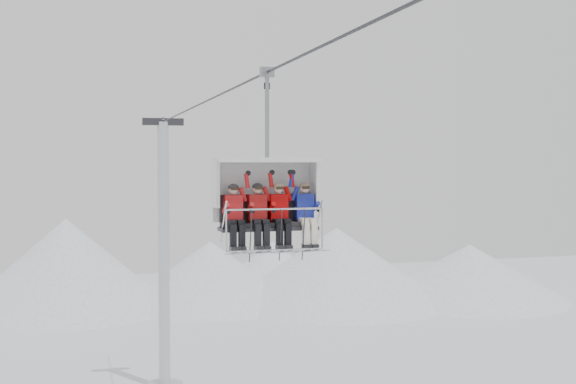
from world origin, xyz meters
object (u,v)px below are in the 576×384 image
object	(u,v)px
chairlift_carrier	(266,192)
skier_far_right	(306,213)
lift_tower_right	(164,274)
skier_center_right	(280,213)
skier_center_left	(258,214)
skier_far_left	(234,214)

from	to	relation	value
chairlift_carrier	skier_far_right	world-z (taller)	chairlift_carrier
lift_tower_right	skier_far_right	xyz separation A→B (m)	(0.84, -20.53, 4.42)
skier_center_right	skier_far_right	distance (m)	0.60
lift_tower_right	chairlift_carrier	size ratio (longest dim) A/B	3.38
skier_center_left	skier_far_left	bearing A→B (deg)	-179.87
skier_center_right	skier_far_right	bearing A→B (deg)	0.00
skier_center_right	skier_far_right	world-z (taller)	same
chairlift_carrier	skier_center_right	size ratio (longest dim) A/B	2.36
skier_center_left	skier_far_right	world-z (taller)	same
skier_far_left	skier_center_right	size ratio (longest dim) A/B	1.00
chairlift_carrier	skier_center_left	bearing A→B (deg)	-128.73
lift_tower_right	skier_far_right	distance (m)	21.01
chairlift_carrier	skier_far_right	xyz separation A→B (m)	(0.84, -0.30, -0.46)
skier_far_left	skier_center_left	distance (m)	0.54
lift_tower_right	skier_center_right	xyz separation A→B (m)	(0.24, -20.53, 4.42)
chairlift_carrier	skier_far_left	world-z (taller)	chairlift_carrier
skier_center_right	skier_far_right	size ratio (longest dim) A/B	1.00
chairlift_carrier	lift_tower_right	bearing A→B (deg)	90.00
chairlift_carrier	skier_far_left	bearing A→B (deg)	-158.64
lift_tower_right	skier_center_right	bearing A→B (deg)	-89.33
lift_tower_right	skier_far_left	xyz separation A→B (m)	(-0.78, -20.53, 4.41)
skier_far_left	skier_center_left	xyz separation A→B (m)	(0.54, 0.00, 0.00)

